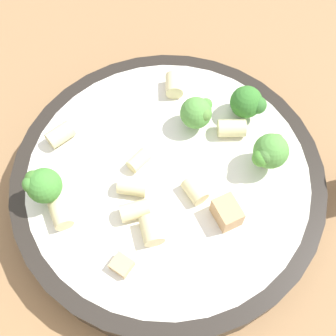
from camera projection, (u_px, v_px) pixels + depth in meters
ground_plane at (168, 190)px, 0.42m from camera, size 2.00×2.00×0.00m
pasta_bowl at (168, 181)px, 0.40m from camera, size 0.29×0.29×0.04m
broccoli_floret_0 at (196, 112)px, 0.39m from camera, size 0.03×0.03×0.04m
broccoli_floret_1 at (43, 185)px, 0.35m from camera, size 0.03×0.03×0.04m
broccoli_floret_2 at (270, 152)px, 0.37m from camera, size 0.04×0.03×0.04m
broccoli_floret_3 at (248, 103)px, 0.40m from camera, size 0.03×0.04×0.03m
rigatoni_0 at (152, 230)px, 0.35m from camera, size 0.03×0.03×0.02m
rigatoni_1 at (61, 214)px, 0.36m from camera, size 0.03×0.03×0.02m
rigatoni_2 at (174, 85)px, 0.42m from camera, size 0.03×0.02×0.02m
rigatoni_3 at (61, 133)px, 0.40m from camera, size 0.03×0.03×0.02m
rigatoni_4 at (135, 211)px, 0.36m from camera, size 0.03×0.03×0.02m
rigatoni_5 at (232, 128)px, 0.40m from camera, size 0.02×0.03×0.02m
rigatoni_6 at (132, 187)px, 0.37m from camera, size 0.02×0.03×0.01m
rigatoni_7 at (139, 158)px, 0.38m from camera, size 0.02×0.02×0.01m
rigatoni_8 at (195, 190)px, 0.37m from camera, size 0.03×0.03×0.02m
chicken_chunk_0 at (227, 213)px, 0.36m from camera, size 0.03×0.03×0.02m
chicken_chunk_1 at (122, 265)px, 0.34m from camera, size 0.02×0.02×0.01m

